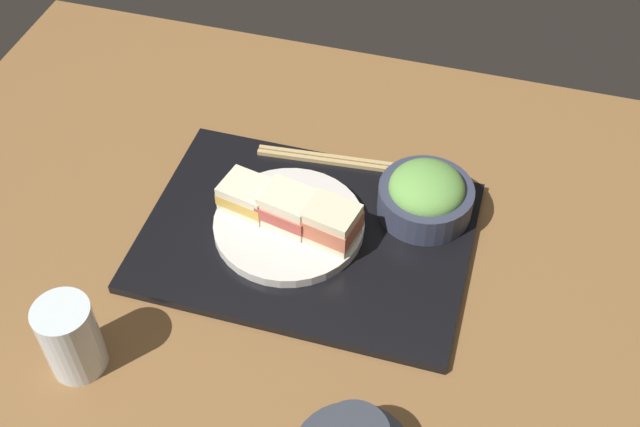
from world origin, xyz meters
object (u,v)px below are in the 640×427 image
at_px(sandwich_far, 247,195).
at_px(drinking_glass, 71,338).
at_px(sandwich_plate, 289,225).
at_px(sandwich_near, 331,223).
at_px(sandwich_middle, 288,208).
at_px(salad_bowl, 426,195).
at_px(chopsticks_pair, 325,159).

distance_m(sandwich_far, drinking_glass, 0.31).
height_order(sandwich_plate, sandwich_near, sandwich_near).
bearing_deg(sandwich_far, drinking_glass, 66.56).
height_order(sandwich_far, drinking_glass, drinking_glass).
xyz_separation_m(sandwich_middle, salad_bowl, (-0.18, -0.09, -0.01)).
bearing_deg(drinking_glass, sandwich_near, -133.90).
relative_size(sandwich_near, chopsticks_pair, 0.39).
height_order(sandwich_plate, salad_bowl, salad_bowl).
xyz_separation_m(sandwich_middle, chopsticks_pair, (-0.01, -0.15, -0.04)).
xyz_separation_m(salad_bowl, chopsticks_pair, (0.17, -0.06, -0.03)).
relative_size(sandwich_far, chopsticks_pair, 0.39).
distance_m(sandwich_plate, chopsticks_pair, 0.15).
relative_size(sandwich_middle, sandwich_far, 1.04).
distance_m(sandwich_middle, sandwich_far, 0.07).
height_order(chopsticks_pair, drinking_glass, drinking_glass).
xyz_separation_m(sandwich_plate, chopsticks_pair, (-0.01, -0.15, -0.00)).
height_order(sandwich_plate, sandwich_far, sandwich_far).
relative_size(sandwich_near, salad_bowl, 0.61).
height_order(sandwich_middle, chopsticks_pair, sandwich_middle).
height_order(sandwich_far, chopsticks_pair, sandwich_far).
relative_size(sandwich_plate, sandwich_middle, 2.52).
xyz_separation_m(sandwich_plate, drinking_glass, (0.19, 0.27, 0.03)).
height_order(sandwich_plate, drinking_glass, drinking_glass).
bearing_deg(sandwich_middle, chopsticks_pair, -94.50).
bearing_deg(drinking_glass, sandwich_middle, -124.49).
height_order(sandwich_near, chopsticks_pair, sandwich_near).
height_order(salad_bowl, drinking_glass, drinking_glass).
distance_m(sandwich_middle, drinking_glass, 0.33).
bearing_deg(sandwich_middle, sandwich_plate, -90.00).
height_order(sandwich_near, drinking_glass, drinking_glass).
distance_m(sandwich_near, chopsticks_pair, 0.17).
distance_m(sandwich_plate, sandwich_far, 0.07).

